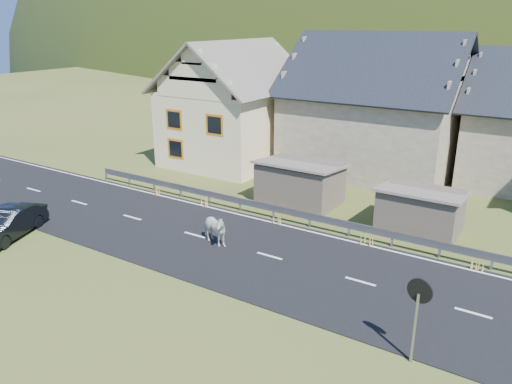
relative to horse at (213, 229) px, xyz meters
The scene contains 12 objects.
ground 2.82m from the horse, ahead, with size 160.00×160.00×0.00m, color #374819.
road 2.82m from the horse, ahead, with size 60.00×7.00×0.04m, color black.
lane_markings 2.81m from the horse, ahead, with size 60.00×6.60×0.01m, color silver.
guardrail 4.82m from the horse, 55.86° to the left, with size 28.10×0.09×0.75m.
shed_left 6.84m from the horse, 84.12° to the left, with size 4.30×3.30×2.40m, color brown.
shed_right 9.57m from the horse, 41.19° to the left, with size 3.80×2.90×2.20m, color brown.
house_cream 14.75m from the horse, 120.71° to the left, with size 7.80×9.80×8.30m.
house_stone_a 15.87m from the horse, 83.66° to the left, with size 10.80×9.80×8.90m.
conifer_patch 122.18m from the horse, 115.37° to the left, with size 76.00×50.00×28.00m, color black.
horse is the anchor object (origin of this frame).
car 9.37m from the horse, 152.50° to the right, with size 1.41×4.04×1.33m, color black.
traffic_mirror 10.23m from the horse, 18.51° to the right, with size 0.74×0.25×2.66m.
Camera 1 is at (9.62, -16.17, 9.37)m, focal length 35.00 mm.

